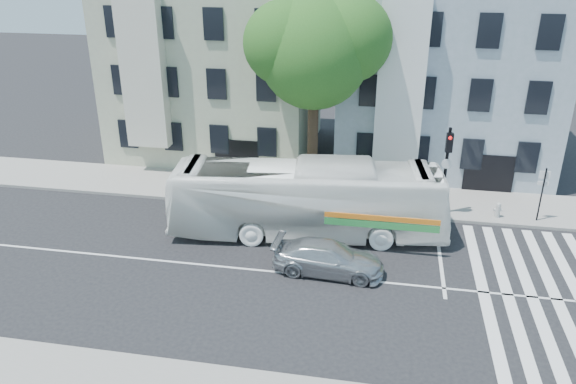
% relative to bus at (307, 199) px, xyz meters
% --- Properties ---
extents(ground, '(120.00, 120.00, 0.00)m').
position_rel_bus_xyz_m(ground, '(-0.46, -3.59, -1.76)').
color(ground, black).
rests_on(ground, ground).
extents(sidewalk_far, '(80.00, 4.00, 0.15)m').
position_rel_bus_xyz_m(sidewalk_far, '(-0.46, 4.41, -1.68)').
color(sidewalk_far, gray).
rests_on(sidewalk_far, ground).
extents(building_left, '(12.00, 10.00, 11.00)m').
position_rel_bus_xyz_m(building_left, '(-7.46, 11.41, 3.74)').
color(building_left, '#AAAB90').
rests_on(building_left, ground).
extents(building_right, '(12.00, 10.00, 11.00)m').
position_rel_bus_xyz_m(building_right, '(6.54, 11.41, 3.74)').
color(building_right, '#8999A3').
rests_on(building_right, ground).
extents(street_tree, '(7.30, 5.90, 11.10)m').
position_rel_bus_xyz_m(street_tree, '(-0.40, 5.14, 6.07)').
color(street_tree, '#2D2116').
rests_on(street_tree, ground).
extents(bus, '(4.39, 12.89, 3.52)m').
position_rel_bus_xyz_m(bus, '(0.00, 0.00, 0.00)').
color(bus, white).
rests_on(bus, ground).
extents(sedan, '(2.10, 4.66, 1.33)m').
position_rel_bus_xyz_m(sedan, '(1.37, -3.18, -1.10)').
color(sedan, silver).
rests_on(sedan, ground).
extents(hedge, '(8.48, 2.65, 0.70)m').
position_rel_bus_xyz_m(hedge, '(-2.21, 2.71, -1.26)').
color(hedge, '#1E591D').
rests_on(hedge, sidewalk_far).
extents(traffic_signal, '(0.48, 0.54, 4.61)m').
position_rel_bus_xyz_m(traffic_signal, '(6.29, 2.92, 1.22)').
color(traffic_signal, black).
rests_on(traffic_signal, ground).
extents(fire_hydrant, '(0.42, 0.25, 0.77)m').
position_rel_bus_xyz_m(fire_hydrant, '(9.01, 3.10, -1.21)').
color(fire_hydrant, '#B1B1AD').
rests_on(fire_hydrant, sidewalk_far).
extents(far_sign_pole, '(0.49, 0.18, 2.72)m').
position_rel_bus_xyz_m(far_sign_pole, '(10.87, 3.13, 0.10)').
color(far_sign_pole, black).
rests_on(far_sign_pole, sidewalk_far).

